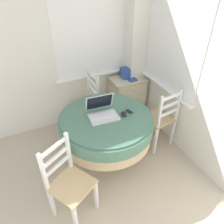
# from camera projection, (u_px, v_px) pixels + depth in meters

# --- Properties ---
(corner_room_shell) EXTENTS (4.10, 5.15, 2.55)m
(corner_room_shell) POSITION_uv_depth(u_px,v_px,m) (136.00, 76.00, 2.31)
(corner_room_shell) COLOR white
(corner_room_shell) RESTS_ON ground_plane
(round_dining_table) EXTENTS (1.15, 1.15, 0.75)m
(round_dining_table) POSITION_uv_depth(u_px,v_px,m) (106.00, 126.00, 2.69)
(round_dining_table) COLOR #4C3D2D
(round_dining_table) RESTS_ON ground_plane
(laptop) EXTENTS (0.37, 0.34, 0.24)m
(laptop) POSITION_uv_depth(u_px,v_px,m) (102.00, 112.00, 2.60)
(laptop) COLOR silver
(laptop) RESTS_ON round_dining_table
(computer_mouse) EXTENTS (0.06, 0.10, 0.05)m
(computer_mouse) POSITION_uv_depth(u_px,v_px,m) (124.00, 114.00, 2.61)
(computer_mouse) COLOR black
(computer_mouse) RESTS_ON round_dining_table
(cell_phone) EXTENTS (0.08, 0.12, 0.01)m
(cell_phone) POSITION_uv_depth(u_px,v_px,m) (129.00, 112.00, 2.68)
(cell_phone) COLOR #2D2D33
(cell_phone) RESTS_ON round_dining_table
(dining_chair_near_back_window) EXTENTS (0.41, 0.41, 0.95)m
(dining_chair_near_back_window) POSITION_uv_depth(u_px,v_px,m) (87.00, 103.00, 3.39)
(dining_chair_near_back_window) COLOR tan
(dining_chair_near_back_window) RESTS_ON ground_plane
(dining_chair_near_right_window) EXTENTS (0.43, 0.43, 0.95)m
(dining_chair_near_right_window) POSITION_uv_depth(u_px,v_px,m) (160.00, 119.00, 3.05)
(dining_chair_near_right_window) COLOR tan
(dining_chair_near_right_window) RESTS_ON ground_plane
(dining_chair_camera_near) EXTENTS (0.52, 0.52, 0.95)m
(dining_chair_camera_near) POSITION_uv_depth(u_px,v_px,m) (69.00, 183.00, 2.19)
(dining_chair_camera_near) COLOR tan
(dining_chair_camera_near) RESTS_ON ground_plane
(corner_cabinet) EXTENTS (0.55, 0.42, 0.70)m
(corner_cabinet) POSITION_uv_depth(u_px,v_px,m) (127.00, 97.00, 3.75)
(corner_cabinet) COLOR beige
(corner_cabinet) RESTS_ON ground_plane
(storage_box) EXTENTS (0.19, 0.16, 0.16)m
(storage_box) POSITION_uv_depth(u_px,v_px,m) (127.00, 73.00, 3.53)
(storage_box) COLOR #2D4C93
(storage_box) RESTS_ON corner_cabinet
(book_on_cabinet) EXTENTS (0.13, 0.24, 0.02)m
(book_on_cabinet) POSITION_uv_depth(u_px,v_px,m) (130.00, 78.00, 3.53)
(book_on_cabinet) COLOR #33478C
(book_on_cabinet) RESTS_ON corner_cabinet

